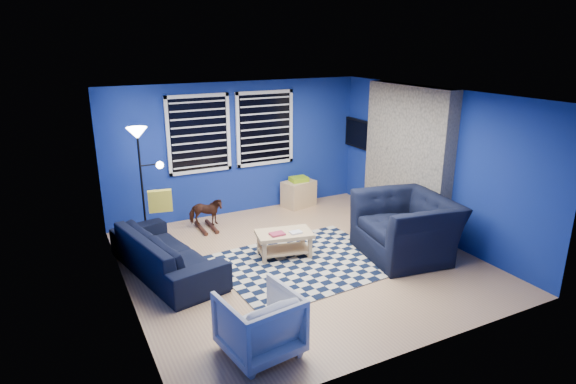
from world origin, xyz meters
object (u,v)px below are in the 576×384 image
(sofa, at_px, (166,252))
(coffee_table, at_px, (284,239))
(armchair_bent, at_px, (259,323))
(floor_lamp, at_px, (140,149))
(armchair_big, at_px, (406,227))
(cabinet, at_px, (299,193))
(rocking_horse, at_px, (206,212))
(tv, at_px, (361,134))

(sofa, bearing_deg, coffee_table, -111.76)
(armchair_bent, xyz_separation_m, floor_lamp, (-0.45, 3.63, 1.21))
(sofa, relative_size, armchair_bent, 2.78)
(armchair_big, relative_size, cabinet, 2.03)
(armchair_bent, distance_m, coffee_table, 2.41)
(armchair_bent, bearing_deg, coffee_table, -130.82)
(armchair_big, bearing_deg, floor_lamp, -116.18)
(sofa, xyz_separation_m, coffee_table, (1.75, -0.29, -0.02))
(sofa, height_order, cabinet, sofa)
(floor_lamp, bearing_deg, armchair_big, -34.62)
(armchair_big, distance_m, armchair_bent, 3.26)
(sofa, xyz_separation_m, armchair_bent, (0.44, -2.31, 0.04))
(rocking_horse, relative_size, coffee_table, 0.64)
(rocking_horse, xyz_separation_m, coffee_table, (0.73, -1.63, -0.03))
(armchair_big, bearing_deg, sofa, -98.79)
(tv, distance_m, sofa, 4.70)
(armchair_bent, bearing_deg, cabinet, -131.18)
(sofa, height_order, armchair_bent, armchair_bent)
(rocking_horse, bearing_deg, armchair_big, -112.52)
(armchair_big, bearing_deg, coffee_table, -106.19)
(cabinet, bearing_deg, armchair_bent, -137.55)
(armchair_big, xyz_separation_m, rocking_horse, (-2.44, 2.42, -0.14))
(coffee_table, distance_m, cabinet, 2.39)
(armchair_big, height_order, coffee_table, armchair_big)
(sofa, height_order, coffee_table, sofa)
(tv, distance_m, floor_lamp, 4.35)
(sofa, relative_size, coffee_table, 2.34)
(cabinet, bearing_deg, sofa, -165.35)
(sofa, distance_m, coffee_table, 1.77)
(coffee_table, bearing_deg, tv, 33.93)
(sofa, height_order, floor_lamp, floor_lamp)
(tv, bearing_deg, sofa, -161.46)
(armchair_big, height_order, cabinet, armchair_big)
(armchair_big, xyz_separation_m, armchair_bent, (-3.01, -1.24, -0.11))
(coffee_table, xyz_separation_m, floor_lamp, (-1.75, 1.61, 1.27))
(sofa, distance_m, floor_lamp, 1.82)
(armchair_bent, height_order, rocking_horse, armchair_bent)
(sofa, distance_m, armchair_big, 3.62)
(armchair_big, height_order, floor_lamp, floor_lamp)
(armchair_big, xyz_separation_m, floor_lamp, (-3.46, 2.39, 1.10))
(rocking_horse, distance_m, coffee_table, 1.79)
(tv, relative_size, floor_lamp, 0.52)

